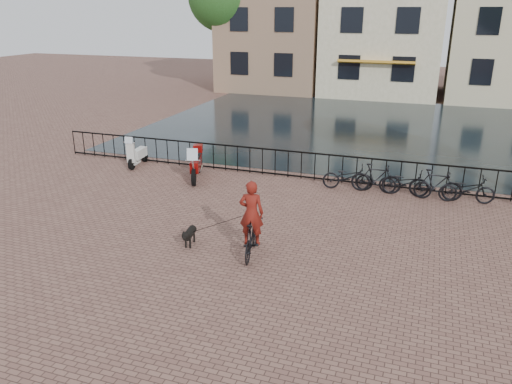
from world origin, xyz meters
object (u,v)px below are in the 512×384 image
(cyclist, at_px, (251,223))
(scooter, at_px, (137,149))
(dog, at_px, (190,235))
(motorcycle, at_px, (196,160))

(cyclist, xyz_separation_m, scooter, (-6.87, 5.79, -0.21))
(cyclist, distance_m, dog, 1.84)
(motorcycle, bearing_deg, dog, -85.17)
(cyclist, relative_size, dog, 2.79)
(dog, xyz_separation_m, motorcycle, (-2.23, 5.01, 0.43))
(dog, distance_m, scooter, 7.73)
(motorcycle, distance_m, scooter, 3.01)
(motorcycle, bearing_deg, scooter, 146.32)
(dog, height_order, scooter, scooter)
(cyclist, distance_m, motorcycle, 6.40)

